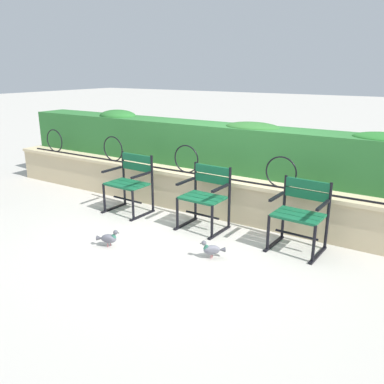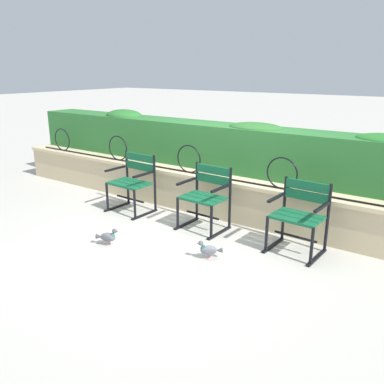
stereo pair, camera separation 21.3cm
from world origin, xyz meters
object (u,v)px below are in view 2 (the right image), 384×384
Objects in this scene: park_chair_left at (133,181)px; pigeon_near_chairs at (108,237)px; park_chair_centre at (206,195)px; park_chair_right at (300,214)px; pigeon_far_side at (209,250)px.

park_chair_left is 3.06× the size of pigeon_near_chairs.
park_chair_centre is at bearing 60.27° from pigeon_near_chairs.
park_chair_right is at bearing 1.55° from park_chair_left.
park_chair_centre is 2.98× the size of pigeon_near_chairs.
park_chair_right is 1.13m from pigeon_far_side.
pigeon_far_side is at bearing 18.31° from pigeon_near_chairs.
park_chair_left reaches higher than park_chair_centre.
pigeon_near_chairs is 1.27m from pigeon_far_side.
park_chair_centre reaches higher than pigeon_far_side.
park_chair_centre is 1.28m from park_chair_right.
park_chair_left reaches higher than pigeon_far_side.
park_chair_left reaches higher than park_chair_right.
pigeon_near_chairs is at bearing -119.73° from park_chair_centre.
park_chair_right is 3.35× the size of pigeon_far_side.
park_chair_left is 1.33m from pigeon_near_chairs.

